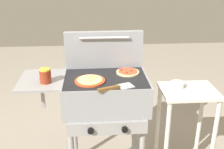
{
  "coord_description": "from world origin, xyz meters",
  "views": [
    {
      "loc": [
        -0.09,
        -1.93,
        1.71
      ],
      "look_at": [
        0.05,
        0.0,
        0.92
      ],
      "focal_mm": 44.57,
      "sensor_mm": 36.0,
      "label": 1
    }
  ],
  "objects_px": {
    "pizza_pepperoni": "(127,72)",
    "spatula": "(116,87)",
    "topping_bowl_near": "(177,85)",
    "sauce_jar": "(45,76)",
    "grill": "(104,95)",
    "pizza_cheese": "(90,80)",
    "prep_table": "(186,114)"
  },
  "relations": [
    {
      "from": "grill",
      "to": "topping_bowl_near",
      "type": "bearing_deg",
      "value": 5.87
    },
    {
      "from": "pizza_pepperoni",
      "to": "sauce_jar",
      "type": "height_order",
      "value": "sauce_jar"
    },
    {
      "from": "pizza_pepperoni",
      "to": "pizza_cheese",
      "type": "height_order",
      "value": "same"
    },
    {
      "from": "sauce_jar",
      "to": "topping_bowl_near",
      "type": "bearing_deg",
      "value": 7.1
    },
    {
      "from": "spatula",
      "to": "pizza_pepperoni",
      "type": "bearing_deg",
      "value": 67.67
    },
    {
      "from": "spatula",
      "to": "topping_bowl_near",
      "type": "relative_size",
      "value": 2.43
    },
    {
      "from": "grill",
      "to": "pizza_cheese",
      "type": "distance_m",
      "value": 0.2
    },
    {
      "from": "spatula",
      "to": "topping_bowl_near",
      "type": "xyz_separation_m",
      "value": [
        0.52,
        0.26,
        -0.12
      ]
    },
    {
      "from": "pizza_cheese",
      "to": "sauce_jar",
      "type": "relative_size",
      "value": 2.11
    },
    {
      "from": "pizza_cheese",
      "to": "sauce_jar",
      "type": "distance_m",
      "value": 0.32
    },
    {
      "from": "pizza_pepperoni",
      "to": "grill",
      "type": "bearing_deg",
      "value": -158.15
    },
    {
      "from": "sauce_jar",
      "to": "spatula",
      "type": "height_order",
      "value": "sauce_jar"
    },
    {
      "from": "pizza_pepperoni",
      "to": "pizza_cheese",
      "type": "bearing_deg",
      "value": -153.49
    },
    {
      "from": "pizza_pepperoni",
      "to": "topping_bowl_near",
      "type": "xyz_separation_m",
      "value": [
        0.4,
        -0.02,
        -0.12
      ]
    },
    {
      "from": "pizza_cheese",
      "to": "topping_bowl_near",
      "type": "xyz_separation_m",
      "value": [
        0.7,
        0.13,
        -0.12
      ]
    },
    {
      "from": "pizza_pepperoni",
      "to": "spatula",
      "type": "distance_m",
      "value": 0.3
    },
    {
      "from": "sauce_jar",
      "to": "grill",
      "type": "bearing_deg",
      "value": 8.84
    },
    {
      "from": "pizza_pepperoni",
      "to": "topping_bowl_near",
      "type": "relative_size",
      "value": 1.66
    },
    {
      "from": "spatula",
      "to": "sauce_jar",
      "type": "bearing_deg",
      "value": 164.48
    },
    {
      "from": "spatula",
      "to": "topping_bowl_near",
      "type": "distance_m",
      "value": 0.59
    },
    {
      "from": "sauce_jar",
      "to": "prep_table",
      "type": "distance_m",
      "value": 1.17
    },
    {
      "from": "pizza_cheese",
      "to": "spatula",
      "type": "bearing_deg",
      "value": -36.69
    },
    {
      "from": "pizza_pepperoni",
      "to": "sauce_jar",
      "type": "bearing_deg",
      "value": -166.93
    },
    {
      "from": "prep_table",
      "to": "sauce_jar",
      "type": "bearing_deg",
      "value": -176.36
    },
    {
      "from": "grill",
      "to": "prep_table",
      "type": "height_order",
      "value": "grill"
    },
    {
      "from": "pizza_pepperoni",
      "to": "spatula",
      "type": "height_order",
      "value": "pizza_pepperoni"
    },
    {
      "from": "grill",
      "to": "prep_table",
      "type": "distance_m",
      "value": 0.71
    },
    {
      "from": "grill",
      "to": "pizza_cheese",
      "type": "bearing_deg",
      "value": -145.74
    },
    {
      "from": "topping_bowl_near",
      "to": "prep_table",
      "type": "bearing_deg",
      "value": -35.88
    },
    {
      "from": "spatula",
      "to": "prep_table",
      "type": "bearing_deg",
      "value": 19.08
    },
    {
      "from": "topping_bowl_near",
      "to": "pizza_pepperoni",
      "type": "bearing_deg",
      "value": 177.85
    },
    {
      "from": "pizza_cheese",
      "to": "topping_bowl_near",
      "type": "relative_size",
      "value": 2.05
    }
  ]
}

